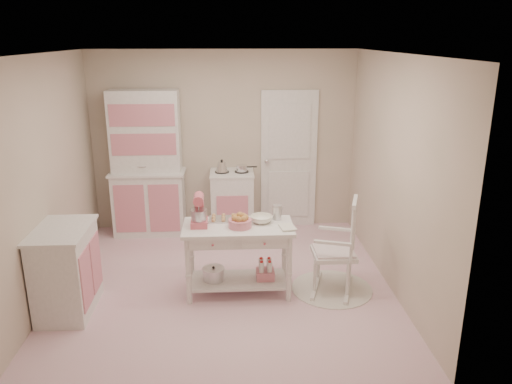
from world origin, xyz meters
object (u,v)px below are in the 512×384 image
hutch (147,164)px  rocking_chair (334,245)px  work_table (238,259)px  base_cabinet (66,270)px  stove (232,202)px  stand_mixer (199,211)px  bread_basket (240,223)px

hutch → rocking_chair: (2.32, -1.86, -0.49)m
work_table → hutch: bearing=124.1°
hutch → base_cabinet: bearing=-104.0°
stove → hutch: bearing=177.6°
work_table → stove: bearing=91.6°
work_table → stand_mixer: bearing=177.3°
stove → rocking_chair: size_ratio=0.84×
base_cabinet → hutch: bearing=76.0°
stove → rocking_chair: bearing=-58.3°
hutch → stand_mixer: bearing=-65.6°
work_table → rocking_chair: bearing=-0.5°
hutch → stove: 1.33m
bread_basket → stove: bearing=92.2°
base_cabinet → work_table: size_ratio=0.77×
rocking_chair → work_table: rocking_chair is taller
base_cabinet → work_table: 1.81m
base_cabinet → stand_mixer: size_ratio=2.71×
hutch → bread_basket: 2.29m
base_cabinet → bread_basket: bearing=7.8°
base_cabinet → stove: bearing=50.4°
base_cabinet → bread_basket: base_cabinet is taller
stove → work_table: bearing=-88.4°
base_cabinet → bread_basket: size_ratio=3.68×
stand_mixer → base_cabinet: bearing=-167.8°
stand_mixer → hutch: bearing=113.6°
work_table → bread_basket: size_ratio=4.80×
rocking_chair → stand_mixer: stand_mixer is taller
stand_mixer → rocking_chair: bearing=-2.0°
rocking_chair → stand_mixer: size_ratio=3.24×
stove → work_table: size_ratio=0.77×
stove → stand_mixer: size_ratio=2.71×
base_cabinet → work_table: base_cabinet is taller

